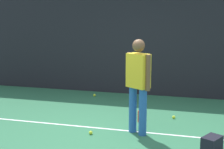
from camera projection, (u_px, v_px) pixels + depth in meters
ground_plane at (106, 132)px, 6.04m from camera, size 12.00×12.00×0.00m
back_fence at (138, 39)px, 8.61m from camera, size 10.00×0.10×2.95m
court_line at (109, 129)px, 6.20m from camera, size 9.00×0.05×0.00m
tennis_player at (138, 81)px, 5.81m from camera, size 0.46×0.40×1.70m
tennis_ball_near_player at (94, 95)px, 8.59m from camera, size 0.07×0.07×0.07m
tennis_ball_by_fence at (174, 117)px, 6.80m from camera, size 0.07×0.07×0.07m
tennis_ball_mid_court at (91, 133)px, 5.92m from camera, size 0.07×0.07×0.07m
water_bottle at (139, 116)px, 6.58m from camera, size 0.07×0.07×0.23m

